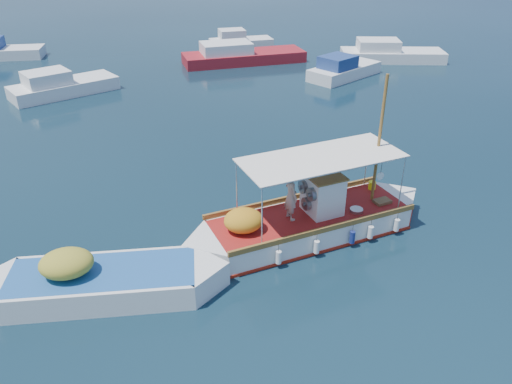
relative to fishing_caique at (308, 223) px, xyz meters
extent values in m
plane|color=black|center=(-0.17, 0.69, -0.49)|extent=(160.00, 160.00, 0.00)
cube|color=white|center=(0.05, 0.02, -0.17)|extent=(7.18, 3.93, 1.00)
cube|color=white|center=(-3.25, -0.85, -0.17)|extent=(2.20, 2.20, 1.00)
cube|color=white|center=(3.35, 0.88, -0.17)|extent=(2.20, 2.20, 1.00)
cube|color=#A31F0F|center=(0.05, 0.02, -0.47)|extent=(7.28, 4.02, 0.16)
cube|color=maroon|center=(0.05, 0.02, 0.31)|extent=(7.13, 3.75, 0.05)
cube|color=brown|center=(-0.24, 1.12, 0.42)|extent=(6.71, 1.84, 0.18)
cube|color=brown|center=(0.34, -1.09, 0.42)|extent=(6.71, 1.84, 0.18)
cube|color=white|center=(0.49, 0.13, 1.01)|extent=(1.36, 1.42, 1.36)
cube|color=brown|center=(0.49, 0.13, 1.72)|extent=(1.47, 1.53, 0.05)
cylinder|color=slate|center=(-0.01, -0.30, 1.28)|extent=(0.31, 0.49, 0.45)
cylinder|color=slate|center=(-0.15, 0.26, 1.28)|extent=(0.31, 0.49, 0.45)
cylinder|color=slate|center=(-0.08, -0.02, 0.78)|extent=(0.31, 0.49, 0.45)
cylinder|color=brown|center=(2.52, 0.66, 2.60)|extent=(0.13, 0.13, 4.55)
cylinder|color=brown|center=(1.81, 0.48, 2.24)|extent=(1.60, 0.48, 0.07)
cylinder|color=silver|center=(-2.40, 0.41, 1.35)|extent=(0.05, 0.05, 2.05)
cylinder|color=silver|center=(-1.89, -1.53, 1.35)|extent=(0.05, 0.05, 2.05)
cylinder|color=silver|center=(2.62, 1.72, 1.35)|extent=(0.05, 0.05, 2.05)
cylinder|color=silver|center=(3.12, -0.22, 1.35)|extent=(0.05, 0.05, 2.05)
cube|color=silver|center=(0.36, 0.10, 2.39)|extent=(5.75, 3.47, 0.04)
ellipsoid|color=#C7851D|center=(-2.32, -0.61, 0.71)|extent=(1.51, 1.37, 0.76)
cube|color=#FFF116|center=(1.07, 0.80, 0.51)|extent=(0.26, 0.22, 0.36)
cylinder|color=#FFF116|center=(2.80, 1.39, 0.48)|extent=(0.33, 0.33, 0.31)
cube|color=brown|center=(2.79, 0.35, 0.38)|extent=(0.68, 0.55, 0.11)
cylinder|color=#B2B2B2|center=(1.68, -0.08, 0.38)|extent=(0.56, 0.56, 0.11)
cylinder|color=white|center=(2.23, -0.40, 1.81)|extent=(0.27, 0.10, 0.27)
cylinder|color=white|center=(-1.39, -1.68, -0.08)|extent=(0.22, 0.22, 0.44)
cylinder|color=navy|center=(1.26, -0.99, -0.08)|extent=(0.22, 0.22, 0.44)
cylinder|color=white|center=(3.02, -0.53, -0.08)|extent=(0.22, 0.22, 0.44)
imported|color=#AA9C8D|center=(-0.68, -0.13, 1.18)|extent=(0.56, 0.71, 1.70)
cube|color=white|center=(-6.64, -2.04, -0.21)|extent=(5.37, 2.32, 1.03)
cube|color=white|center=(-9.27, -1.91, -0.21)|extent=(2.06, 2.06, 1.03)
cube|color=white|center=(-4.01, -2.17, -0.21)|extent=(2.06, 2.06, 1.03)
cube|color=#205496|center=(-6.64, -2.04, 0.29)|extent=(5.35, 2.09, 0.06)
ellipsoid|color=#A99C2F|center=(-7.56, -1.99, 0.69)|extent=(1.57, 1.31, 0.76)
cube|color=silver|center=(-10.94, 18.05, -0.19)|extent=(6.72, 5.23, 1.00)
cube|color=silver|center=(-11.77, 17.58, 0.71)|extent=(3.22, 3.03, 0.80)
cube|color=maroon|center=(1.31, 23.94, -0.19)|extent=(9.47, 3.96, 1.00)
cube|color=silver|center=(-0.06, 23.77, 0.71)|extent=(3.95, 2.83, 0.80)
cube|color=silver|center=(7.58, 18.80, -0.19)|extent=(5.88, 4.97, 1.00)
cube|color=navy|center=(6.89, 18.33, 0.71)|extent=(2.91, 2.81, 0.80)
cube|color=silver|center=(12.72, 22.61, -0.19)|extent=(8.11, 4.05, 1.00)
cube|color=silver|center=(11.58, 22.84, 0.71)|extent=(3.47, 2.77, 0.80)
cube|color=silver|center=(-17.50, 28.51, -0.19)|extent=(6.56, 2.39, 1.00)
cube|color=silver|center=(1.77, 28.75, -0.19)|extent=(5.38, 2.50, 1.00)
cube|color=silver|center=(0.99, 28.67, 0.71)|extent=(2.24, 1.89, 0.80)
camera|label=1|loc=(-4.19, -14.02, 9.16)|focal=35.00mm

